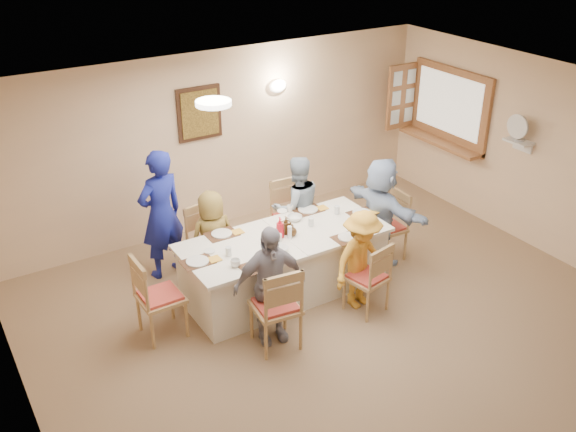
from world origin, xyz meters
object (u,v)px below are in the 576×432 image
chair_front_left (276,305)px  caregiver (161,214)px  diner_right_end (380,211)px  chair_back_left (209,243)px  diner_front_left (269,285)px  serving_hatch (450,106)px  chair_right_end (387,226)px  diner_back_right (297,207)px  dining_table (285,264)px  diner_back_left (213,238)px  chair_front_right (367,276)px  desk_fan (519,131)px  chair_back_right (292,218)px  diner_front_right (361,260)px  chair_left_end (160,295)px  condiment_ketchup (280,228)px

chair_front_left → caregiver: 2.03m
diner_right_end → caregiver: size_ratio=0.86×
chair_back_left → diner_front_left: bearing=-101.0°
serving_hatch → chair_right_end: serving_hatch is taller
chair_right_end → diner_back_right: bearing=-122.9°
dining_table → diner_back_left: diner_back_left is taller
caregiver → dining_table: bearing=119.6°
serving_hatch → chair_front_right: 3.47m
serving_hatch → desk_fan: serving_hatch is taller
caregiver → chair_front_left: bearing=90.2°
diner_back_left → dining_table: bearing=131.2°
caregiver → diner_back_left: bearing=121.0°
chair_back_right → chair_front_right: bearing=-86.9°
chair_front_right → diner_front_right: size_ratio=0.74×
chair_back_right → chair_front_right: chair_back_right is taller
chair_left_end → condiment_ketchup: size_ratio=3.89×
caregiver → condiment_ketchup: (0.99, -1.14, 0.06)m
diner_back_right → chair_left_end: bearing=27.1°
diner_right_end → chair_front_right: bearing=128.1°
desk_fan → dining_table: desk_fan is taller
desk_fan → diner_back_right: desk_fan is taller
desk_fan → chair_left_end: size_ratio=0.30×
dining_table → diner_back_left: (-0.60, 0.68, 0.22)m
diner_front_left → diner_right_end: size_ratio=0.95×
dining_table → caregiver: (-1.05, 1.15, 0.45)m
diner_front_right → chair_right_end: bearing=25.2°
chair_front_left → chair_front_right: bearing=-173.1°
chair_right_end → diner_back_left: size_ratio=0.76×
chair_back_left → diner_right_end: bearing=-32.6°
diner_front_right → condiment_ketchup: diner_front_right is taller
chair_back_left → diner_right_end: (2.02, -0.80, 0.25)m
desk_fan → dining_table: 3.53m
chair_right_end → diner_right_end: (-0.13, 0.00, 0.25)m
diner_back_right → diner_right_end: 1.07m
diner_back_left → diner_front_left: (0.00, -1.36, 0.08)m
chair_front_right → dining_table: bearing=-64.8°
chair_right_end → diner_back_right: size_ratio=0.66×
desk_fan → caregiver: size_ratio=0.18×
desk_fan → chair_right_end: desk_fan is taller
chair_back_right → diner_front_right: size_ratio=0.81×
diner_front_left → diner_right_end: diner_right_end is taller
chair_front_left → chair_left_end: (-0.95, 0.80, -0.01)m
serving_hatch → chair_front_right: (-2.82, -1.74, -1.05)m
chair_back_right → chair_left_end: chair_left_end is taller
serving_hatch → chair_back_right: size_ratio=1.53×
chair_right_end → condiment_ketchup: condiment_ketchup is taller
diner_back_right → caregiver: size_ratio=0.83×
chair_front_right → diner_front_left: diner_front_left is taller
dining_table → diner_front_left: (-0.60, -0.68, 0.30)m
chair_front_left → diner_front_right: 1.21m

